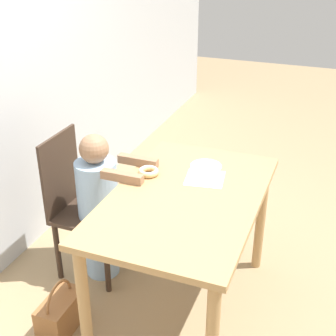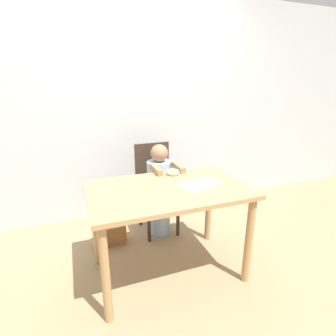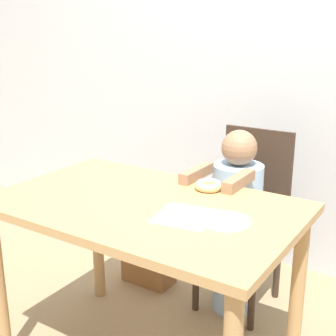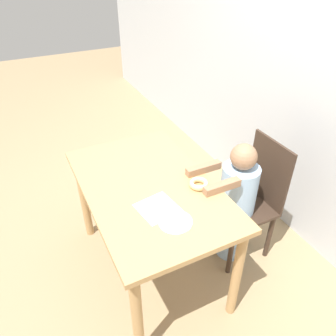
% 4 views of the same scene
% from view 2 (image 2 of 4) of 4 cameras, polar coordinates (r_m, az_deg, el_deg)
% --- Properties ---
extents(ground_plane, '(12.00, 12.00, 0.00)m').
position_cam_2_polar(ground_plane, '(2.43, 0.08, -21.43)').
color(ground_plane, '#997F5B').
extents(wall_back, '(8.00, 0.05, 2.50)m').
position_cam_2_polar(wall_back, '(3.09, -8.24, 12.47)').
color(wall_back, silver).
rests_on(wall_back, ground_plane).
extents(dining_table, '(1.22, 0.76, 0.78)m').
position_cam_2_polar(dining_table, '(2.07, 0.09, -7.19)').
color(dining_table, tan).
rests_on(dining_table, ground_plane).
extents(chair, '(0.38, 0.41, 0.93)m').
position_cam_2_polar(chair, '(2.82, -2.63, -4.31)').
color(chair, '#38281E').
rests_on(chair, ground_plane).
extents(child_figure, '(0.26, 0.48, 0.97)m').
position_cam_2_polar(child_figure, '(2.70, -1.79, -4.91)').
color(child_figure, '#99BCE0').
rests_on(child_figure, ground_plane).
extents(donut, '(0.12, 0.12, 0.04)m').
position_cam_2_polar(donut, '(2.31, 1.08, -0.92)').
color(donut, '#DBB270').
rests_on(donut, dining_table).
extents(napkin, '(0.24, 0.24, 0.00)m').
position_cam_2_polar(napkin, '(2.07, 6.01, -3.83)').
color(napkin, white).
rests_on(napkin, dining_table).
extents(handbag, '(0.29, 0.16, 0.32)m').
position_cam_2_polar(handbag, '(2.76, -12.38, -13.72)').
color(handbag, brown).
rests_on(handbag, ground_plane).
extents(plate, '(0.18, 0.18, 0.01)m').
position_cam_2_polar(plate, '(2.17, 8.99, -2.89)').
color(plate, white).
rests_on(plate, dining_table).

